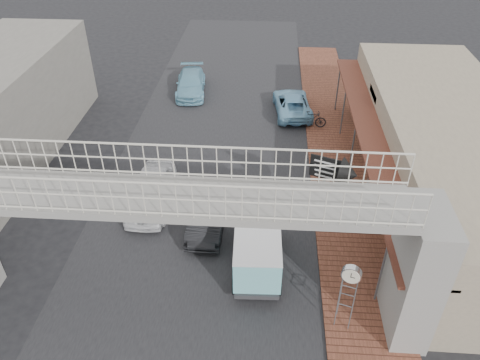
# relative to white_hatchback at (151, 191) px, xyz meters

# --- Properties ---
(ground) EXTENTS (120.00, 120.00, 0.00)m
(ground) POSITION_rel_white_hatchback_xyz_m (2.37, -1.99, -0.75)
(ground) COLOR black
(ground) RESTS_ON ground
(road_strip) EXTENTS (10.00, 60.00, 0.01)m
(road_strip) POSITION_rel_white_hatchback_xyz_m (2.37, -1.99, -0.75)
(road_strip) COLOR black
(road_strip) RESTS_ON ground
(sidewalk) EXTENTS (3.00, 40.00, 0.10)m
(sidewalk) POSITION_rel_white_hatchback_xyz_m (8.87, 1.01, -0.70)
(sidewalk) COLOR brown
(sidewalk) RESTS_ON ground
(shophouse_row) EXTENTS (7.20, 18.00, 4.00)m
(shophouse_row) POSITION_rel_white_hatchback_xyz_m (13.34, 2.01, 1.26)
(shophouse_row) COLOR gray
(shophouse_row) RESTS_ON ground
(footbridge) EXTENTS (16.40, 2.40, 6.34)m
(footbridge) POSITION_rel_white_hatchback_xyz_m (2.37, -5.99, 2.42)
(footbridge) COLOR gray
(footbridge) RESTS_ON ground
(white_hatchback) EXTENTS (1.80, 4.44, 1.51)m
(white_hatchback) POSITION_rel_white_hatchback_xyz_m (0.00, 0.00, 0.00)
(white_hatchback) COLOR white
(white_hatchback) RESTS_ON ground
(dark_sedan) EXTENTS (1.49, 4.15, 1.36)m
(dark_sedan) POSITION_rel_white_hatchback_xyz_m (2.74, -1.18, -0.07)
(dark_sedan) COLOR black
(dark_sedan) RESTS_ON ground
(angkot_curb) EXTENTS (2.54, 4.66, 1.24)m
(angkot_curb) POSITION_rel_white_hatchback_xyz_m (6.57, 9.59, -0.13)
(angkot_curb) COLOR #77AFCE
(angkot_curb) RESTS_ON ground
(angkot_far) EXTENTS (2.27, 4.67, 1.31)m
(angkot_far) POSITION_rel_white_hatchback_xyz_m (-0.07, 12.03, -0.10)
(angkot_far) COLOR #73AFC8
(angkot_far) RESTS_ON ground
(angkot_van) EXTENTS (1.91, 3.94, 1.90)m
(angkot_van) POSITION_rel_white_hatchback_xyz_m (4.94, -3.61, 0.45)
(angkot_van) COLOR black
(angkot_van) RESTS_ON ground
(motorcycle_near) EXTENTS (1.59, 0.66, 0.82)m
(motorcycle_near) POSITION_rel_white_hatchback_xyz_m (7.67, 0.82, -0.25)
(motorcycle_near) COLOR black
(motorcycle_near) RESTS_ON sidewalk
(motorcycle_far) EXTENTS (1.68, 0.55, 1.00)m
(motorcycle_far) POSITION_rel_white_hatchback_xyz_m (7.67, 7.69, -0.16)
(motorcycle_far) COLOR black
(motorcycle_far) RESTS_ON sidewalk
(street_clock) EXTENTS (0.69, 0.63, 2.66)m
(street_clock) POSITION_rel_white_hatchback_xyz_m (8.00, -6.06, 1.55)
(street_clock) COLOR #59595B
(street_clock) RESTS_ON sidewalk
(arrow_sign) EXTENTS (2.06, 1.39, 3.41)m
(arrow_sign) POSITION_rel_white_hatchback_xyz_m (8.34, -1.09, 2.10)
(arrow_sign) COLOR #59595B
(arrow_sign) RESTS_ON sidewalk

